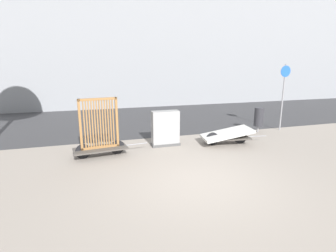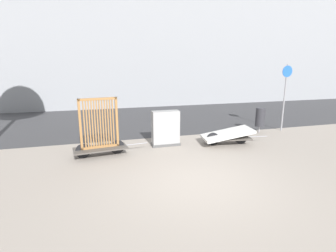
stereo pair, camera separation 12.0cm
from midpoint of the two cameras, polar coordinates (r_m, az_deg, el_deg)
ground_plane at (r=6.47m, az=5.97°, el=-11.97°), size 60.00×60.00×0.00m
road_strip at (r=13.52m, az=-6.51°, el=1.53°), size 56.00×7.26×0.01m
building_facade at (r=19.17m, az=-10.37°, el=24.37°), size 48.00×4.00×12.96m
bike_cart_with_bedframe at (r=8.17m, az=-14.98°, el=-2.22°), size 2.31×0.89×1.79m
bike_cart_with_mattress at (r=9.37m, az=12.34°, el=-1.88°), size 2.38×1.14×0.59m
utility_cabinet at (r=8.99m, az=-0.97°, el=-0.77°), size 0.99×0.41×1.21m
trash_bin at (r=11.37m, az=18.87°, el=1.87°), size 0.37×0.37×1.01m
sign_post at (r=11.88m, az=23.59°, el=7.16°), size 0.46×0.06×2.75m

